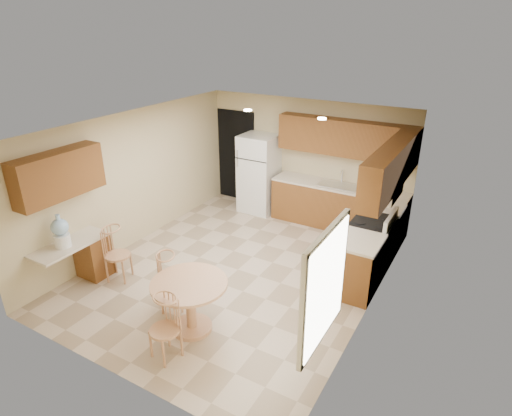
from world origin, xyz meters
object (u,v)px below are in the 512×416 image
Objects in this scene: dining_table at (190,299)px; chair_desk at (112,251)px; chair_table_a at (167,279)px; water_crock at (61,232)px; chair_table_b at (159,326)px; stove at (371,244)px; refrigerator at (259,174)px.

dining_table is 1.85m from chair_desk.
dining_table is at bearing 36.50° from chair_table_a.
water_crock reaches higher than chair_desk.
chair_table_a is 1.02× the size of chair_table_b.
water_crock is (-1.72, -0.35, 0.47)m from chair_table_a.
chair_table_b is 0.95× the size of chair_desk.
dining_table is 1.13× the size of chair_desk.
dining_table is at bearing -72.65° from chair_table_b.
chair_table_a is (-2.21, -2.63, 0.07)m from stove.
chair_desk reaches higher than chair_table_a.
refrigerator reaches higher than stove.
chair_desk is at bearing -134.32° from chair_table_a.
chair_desk is (-1.82, 0.33, 0.06)m from dining_table.
chair_table_b is (1.27, -4.68, -0.33)m from refrigerator.
refrigerator is 4.34m from water_crock.
refrigerator is at bearing 157.01° from stove.
water_crock reaches higher than chair_table_a.
stove is 4.26m from chair_desk.
dining_table is at bearing -120.60° from stove.
chair_table_a is at bearing 163.32° from dining_table.
stove reaches higher than dining_table.
refrigerator reaches higher than chair_table_b.
water_crock is at bearing -142.73° from stove.
water_crock is (-1.05, -4.21, 0.15)m from refrigerator.
dining_table is (-1.66, -2.80, 0.03)m from stove.
dining_table is 1.16× the size of chair_table_a.
chair_desk reaches higher than chair_table_b.
water_crock is (-0.45, -0.52, 0.45)m from chair_desk.
refrigerator is 1.57× the size of stove.
refrigerator is 1.92× the size of chair_table_a.
refrigerator is at bearing 153.03° from chair_table_a.
chair_table_b is (0.60, -0.83, -0.01)m from chair_table_a.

